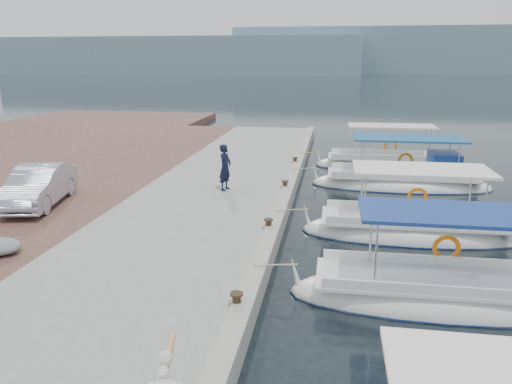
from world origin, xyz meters
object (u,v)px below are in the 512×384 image
at_px(fishing_caique_c, 411,232).
at_px(fisherman, 225,167).
at_px(fishing_caique_b, 439,298).
at_px(fishing_caique_e, 386,165).
at_px(parked_car, 38,186).
at_px(fishing_caique_d, 403,183).

xyz_separation_m(fishing_caique_c, fisherman, (-6.71, 2.95, 1.28)).
distance_m(fishing_caique_b, fishing_caique_c, 4.62).
bearing_deg(fishing_caique_e, parked_car, -140.20).
xyz_separation_m(fishing_caique_c, fishing_caique_e, (0.17, 10.62, 0.00)).
bearing_deg(fisherman, fishing_caique_b, -123.48).
bearing_deg(fishing_caique_b, fishing_caique_d, 87.13).
bearing_deg(fishing_caique_c, fishing_caique_e, 89.08).
height_order(fishing_caique_d, fishing_caique_e, same).
relative_size(fisherman, parked_car, 0.43).
bearing_deg(fishing_caique_b, fishing_caique_c, 89.94).
bearing_deg(fishing_caique_c, fisherman, 156.31).
bearing_deg(fishing_caique_d, fishing_caique_c, -94.85).
height_order(fishing_caique_d, parked_car, fishing_caique_d).
relative_size(fishing_caique_b, fishing_caique_d, 0.88).
bearing_deg(fisherman, fishing_caique_d, -48.78).
height_order(fishing_caique_d, fisherman, fisherman).
distance_m(fishing_caique_b, fisherman, 10.19).
xyz_separation_m(fishing_caique_c, parked_car, (-12.76, -0.15, 1.07)).
xyz_separation_m(fishing_caique_c, fishing_caique_d, (0.55, 6.53, 0.06)).
xyz_separation_m(fishing_caique_b, parked_car, (-12.75, 4.47, 1.07)).
xyz_separation_m(fishing_caique_d, fishing_caique_e, (-0.38, 4.08, -0.06)).
height_order(fishing_caique_e, fisherman, fisherman).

